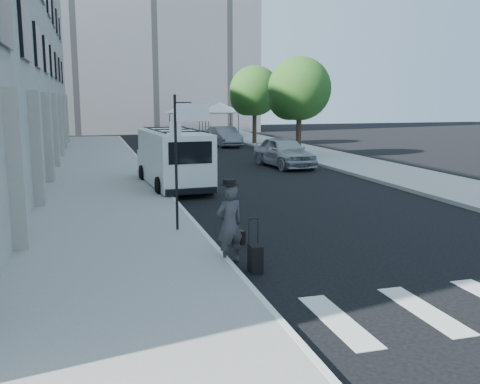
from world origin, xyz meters
TOP-DOWN VIEW (x-y plane):
  - ground at (0.00, 0.00)m, footprint 120.00×120.00m
  - sidewalk_left at (-4.25, 16.00)m, footprint 4.50×48.00m
  - sidewalk_right at (9.00, 20.00)m, footprint 4.00×56.00m
  - building_far at (2.00, 50.00)m, footprint 22.00×12.00m
  - sign_pole at (-2.36, 3.20)m, footprint 1.03×0.07m
  - tree_near at (7.50, 20.15)m, footprint 3.80×3.83m
  - tree_far at (7.50, 29.15)m, footprint 3.80×3.83m
  - tent_left at (4.00, 38.00)m, footprint 4.00×4.00m
  - tent_right at (7.20, 38.50)m, footprint 4.00×4.00m
  - businessman at (-1.90, 0.46)m, footprint 0.73×0.58m
  - briefcase at (-1.27, 2.00)m, footprint 0.25×0.46m
  - suitcase at (-1.54, -0.26)m, footprint 0.27×0.41m
  - cargo_van at (-1.51, 10.88)m, footprint 2.43×6.11m
  - parked_car_a at (5.07, 15.74)m, footprint 2.30×4.81m
  - parked_car_b at (5.13, 28.52)m, footprint 1.70×4.51m
  - parked_car_c at (5.00, 30.44)m, footprint 2.28×4.78m

SIDE VIEW (x-z plane):
  - ground at x=0.00m, z-range 0.00..0.00m
  - sidewalk_left at x=-4.25m, z-range 0.00..0.15m
  - sidewalk_right at x=9.00m, z-range 0.00..0.15m
  - briefcase at x=-1.27m, z-range 0.00..0.34m
  - suitcase at x=-1.54m, z-range -0.26..0.85m
  - parked_car_c at x=5.00m, z-range 0.00..1.34m
  - parked_car_b at x=5.13m, z-range 0.00..1.47m
  - parked_car_a at x=5.07m, z-range 0.00..1.59m
  - businessman at x=-1.90m, z-range 0.00..1.74m
  - cargo_van at x=-1.51m, z-range 0.04..2.30m
  - sign_pole at x=-2.36m, z-range 0.90..4.40m
  - tent_left at x=4.00m, z-range 1.11..4.31m
  - tent_right at x=7.20m, z-range 1.11..4.31m
  - tree_near at x=7.50m, z-range 0.96..6.99m
  - tree_far at x=7.50m, z-range 0.96..6.99m
  - building_far at x=2.00m, z-range 0.00..25.00m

